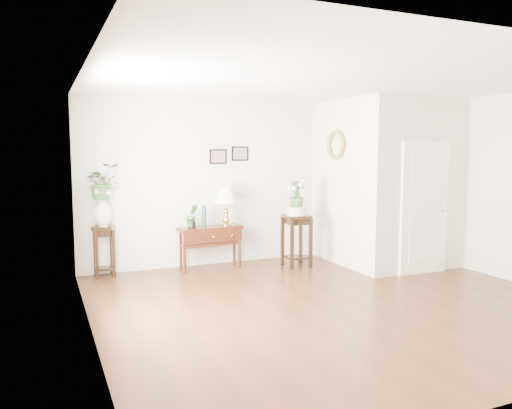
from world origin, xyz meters
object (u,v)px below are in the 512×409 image
console_table (210,248)px  table_lamp (226,205)px  plant_stand_a (104,251)px  plant_stand_b (296,241)px

console_table → table_lamp: (0.28, 0.00, 0.70)m
console_table → plant_stand_a: bearing=170.2°
plant_stand_b → plant_stand_a: bearing=169.6°
table_lamp → plant_stand_a: table_lamp is taller
table_lamp → plant_stand_a: size_ratio=0.82×
console_table → plant_stand_b: (1.39, -0.40, 0.08)m
console_table → plant_stand_b: size_ratio=1.22×
table_lamp → plant_stand_a: 2.07m
console_table → plant_stand_a: 1.68m
table_lamp → plant_stand_a: (-1.96, 0.16, -0.66)m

